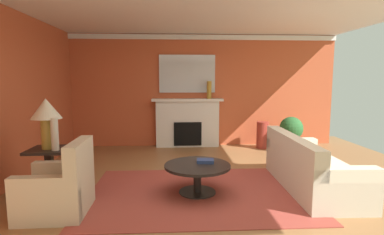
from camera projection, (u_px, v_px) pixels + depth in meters
name	position (u px, v px, depth m)	size (l,w,h in m)	color
ground_plane	(215.00, 189.00, 4.80)	(8.43, 8.43, 0.00)	olive
wall_fireplace	(199.00, 91.00, 7.88)	(7.09, 0.12, 2.86)	#C65633
wall_window	(4.00, 98.00, 4.73)	(0.12, 7.05, 2.86)	#C65633
ceiling_panel	(215.00, 4.00, 4.74)	(7.09, 7.05, 0.06)	white
crown_moulding	(199.00, 37.00, 7.63)	(7.09, 0.08, 0.12)	white
area_rug	(197.00, 193.00, 4.61)	(3.27, 2.36, 0.01)	#993D33
fireplace	(187.00, 124.00, 7.76)	(1.80, 0.35, 1.24)	white
mantel_mirror	(187.00, 74.00, 7.72)	(1.43, 0.04, 0.96)	silver
sofa	(310.00, 170.00, 4.78)	(0.96, 2.13, 0.85)	beige
armchair_near_window	(59.00, 190.00, 3.88)	(0.81, 0.81, 0.95)	#C1B293
coffee_table	(197.00, 172.00, 4.57)	(1.00, 1.00, 0.45)	black
side_table	(50.00, 168.00, 4.54)	(0.56, 0.56, 0.70)	black
table_lamp	(46.00, 114.00, 4.44)	(0.44, 0.44, 0.75)	#B28E38
vase_on_side_table	(55.00, 134.00, 4.36)	(0.11, 0.11, 0.48)	beige
vase_mantel_right	(209.00, 90.00, 7.63)	(0.11, 0.11, 0.44)	#B7892D
vase_tall_corner	(263.00, 135.00, 7.60)	(0.30, 0.30, 0.67)	#9E3328
book_red_cover	(205.00, 161.00, 4.65)	(0.26, 0.18, 0.05)	navy
potted_plant	(291.00, 131.00, 7.29)	(0.56, 0.56, 0.83)	#333333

